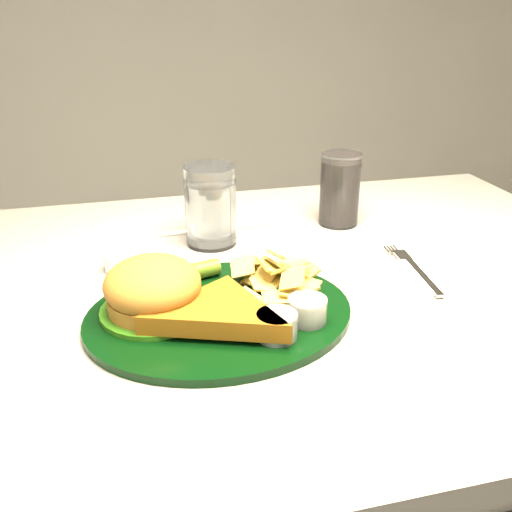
% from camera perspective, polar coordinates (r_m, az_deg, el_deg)
% --- Properties ---
extents(table, '(1.20, 0.80, 0.75)m').
position_cam_1_polar(table, '(1.02, -0.25, -21.55)').
color(table, '#A7A197').
rests_on(table, ground).
extents(dinner_plate, '(0.35, 0.30, 0.07)m').
position_cam_1_polar(dinner_plate, '(0.69, -3.71, -3.53)').
color(dinner_plate, black).
rests_on(dinner_plate, table).
extents(water_glass, '(0.10, 0.10, 0.13)m').
position_cam_1_polar(water_glass, '(0.90, -4.57, 5.02)').
color(water_glass, silver).
rests_on(water_glass, table).
extents(cola_glass, '(0.09, 0.09, 0.13)m').
position_cam_1_polar(cola_glass, '(0.99, 8.37, 6.61)').
color(cola_glass, black).
rests_on(cola_glass, table).
extents(fork_napkin, '(0.13, 0.16, 0.01)m').
position_cam_1_polar(fork_napkin, '(0.84, 16.15, -1.77)').
color(fork_napkin, white).
rests_on(fork_napkin, table).
extents(spoon, '(0.06, 0.15, 0.01)m').
position_cam_1_polar(spoon, '(0.76, -11.96, -4.12)').
color(spoon, silver).
rests_on(spoon, table).
extents(ramekin, '(0.05, 0.05, 0.03)m').
position_cam_1_polar(ramekin, '(0.85, -13.66, -0.62)').
color(ramekin, silver).
rests_on(ramekin, table).
extents(wrapped_straw, '(0.21, 0.08, 0.01)m').
position_cam_1_polar(wrapped_straw, '(0.97, -3.49, 2.76)').
color(wrapped_straw, white).
rests_on(wrapped_straw, table).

